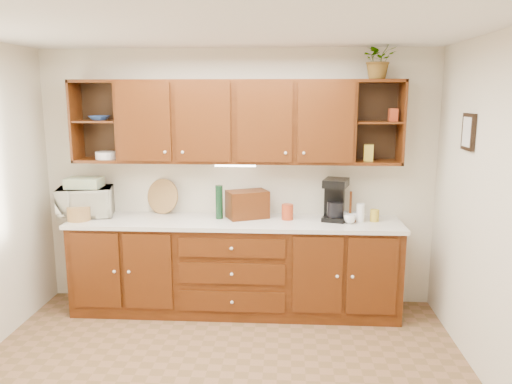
# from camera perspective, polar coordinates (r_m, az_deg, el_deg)

# --- Properties ---
(ceiling) EXTENTS (4.00, 4.00, 0.00)m
(ceiling) POSITION_cam_1_polar(r_m,az_deg,el_deg) (3.35, -5.36, 18.77)
(ceiling) COLOR white
(ceiling) RESTS_ON back_wall
(back_wall) EXTENTS (4.00, 0.00, 4.00)m
(back_wall) POSITION_cam_1_polar(r_m,az_deg,el_deg) (5.13, -2.12, 1.53)
(back_wall) COLOR beige
(back_wall) RESTS_ON floor
(base_cabinets) EXTENTS (3.20, 0.60, 0.90)m
(base_cabinets) POSITION_cam_1_polar(r_m,az_deg,el_deg) (5.05, -2.39, -8.60)
(base_cabinets) COLOR #361706
(base_cabinets) RESTS_ON floor
(countertop) EXTENTS (3.24, 0.64, 0.04)m
(countertop) POSITION_cam_1_polar(r_m,az_deg,el_deg) (4.90, -2.44, -3.46)
(countertop) COLOR silver
(countertop) RESTS_ON base_cabinets
(upper_cabinets) EXTENTS (3.20, 0.33, 0.80)m
(upper_cabinets) POSITION_cam_1_polar(r_m,az_deg,el_deg) (4.90, -2.24, 8.07)
(upper_cabinets) COLOR #361706
(upper_cabinets) RESTS_ON back_wall
(undercabinet_light) EXTENTS (0.40, 0.05, 0.02)m
(undercabinet_light) POSITION_cam_1_polar(r_m,az_deg,el_deg) (4.89, -2.38, 3.08)
(undercabinet_light) COLOR white
(undercabinet_light) RESTS_ON upper_cabinets
(framed_picture) EXTENTS (0.03, 0.24, 0.30)m
(framed_picture) POSITION_cam_1_polar(r_m,az_deg,el_deg) (4.45, 23.12, 6.34)
(framed_picture) COLOR black
(framed_picture) RESTS_ON right_wall
(wicker_basket) EXTENTS (0.29, 0.29, 0.13)m
(wicker_basket) POSITION_cam_1_polar(r_m,az_deg,el_deg) (5.17, -19.59, -2.34)
(wicker_basket) COLOR #A87F46
(wicker_basket) RESTS_ON countertop
(microwave) EXTENTS (0.60, 0.47, 0.29)m
(microwave) POSITION_cam_1_polar(r_m,az_deg,el_deg) (5.31, -18.89, -1.07)
(microwave) COLOR #ECE6CB
(microwave) RESTS_ON countertop
(towel_stack) EXTENTS (0.34, 0.25, 0.10)m
(towel_stack) POSITION_cam_1_polar(r_m,az_deg,el_deg) (5.28, -19.03, 1.02)
(towel_stack) COLOR #DFC269
(towel_stack) RESTS_ON microwave
(wine_bottle) EXTENTS (0.08, 0.08, 0.34)m
(wine_bottle) POSITION_cam_1_polar(r_m,az_deg,el_deg) (4.93, -4.23, -1.15)
(wine_bottle) COLOR black
(wine_bottle) RESTS_ON countertop
(woven_tray) EXTENTS (0.37, 0.21, 0.36)m
(woven_tray) POSITION_cam_1_polar(r_m,az_deg,el_deg) (5.27, -10.56, -2.28)
(woven_tray) COLOR #A87F46
(woven_tray) RESTS_ON countertop
(bread_box) EXTENTS (0.46, 0.38, 0.27)m
(bread_box) POSITION_cam_1_polar(r_m,az_deg,el_deg) (4.96, -1.00, -1.41)
(bread_box) COLOR #361706
(bread_box) RESTS_ON countertop
(mug_tree) EXTENTS (0.28, 0.27, 0.30)m
(mug_tree) POSITION_cam_1_polar(r_m,az_deg,el_deg) (4.92, 10.70, -2.79)
(mug_tree) COLOR #361706
(mug_tree) RESTS_ON countertop
(canister_red) EXTENTS (0.14, 0.14, 0.15)m
(canister_red) POSITION_cam_1_polar(r_m,az_deg,el_deg) (4.91, 3.62, -2.29)
(canister_red) COLOR #A73718
(canister_red) RESTS_ON countertop
(canister_white) EXTENTS (0.08, 0.08, 0.18)m
(canister_white) POSITION_cam_1_polar(r_m,az_deg,el_deg) (4.91, 11.85, -2.34)
(canister_white) COLOR white
(canister_white) RESTS_ON countertop
(canister_yellow) EXTENTS (0.09, 0.09, 0.12)m
(canister_yellow) POSITION_cam_1_polar(r_m,az_deg,el_deg) (4.97, 13.40, -2.63)
(canister_yellow) COLOR gold
(canister_yellow) RESTS_ON countertop
(coffee_maker) EXTENTS (0.29, 0.33, 0.41)m
(coffee_maker) POSITION_cam_1_polar(r_m,az_deg,el_deg) (4.95, 9.04, -0.90)
(coffee_maker) COLOR black
(coffee_maker) RESTS_ON countertop
(bowl_stack) EXTENTS (0.23, 0.23, 0.05)m
(bowl_stack) POSITION_cam_1_polar(r_m,az_deg,el_deg) (5.19, -17.47, 8.07)
(bowl_stack) COLOR #294C98
(bowl_stack) RESTS_ON upper_cabinets
(plate_stack) EXTENTS (0.24, 0.24, 0.07)m
(plate_stack) POSITION_cam_1_polar(r_m,az_deg,el_deg) (5.20, -16.75, 4.04)
(plate_stack) COLOR white
(plate_stack) RESTS_ON upper_cabinets
(pantry_box_yellow) EXTENTS (0.10, 0.08, 0.16)m
(pantry_box_yellow) POSITION_cam_1_polar(r_m,az_deg,el_deg) (4.93, 12.76, 4.40)
(pantry_box_yellow) COLOR gold
(pantry_box_yellow) RESTS_ON upper_cabinets
(pantry_box_red) EXTENTS (0.08, 0.07, 0.12)m
(pantry_box_red) POSITION_cam_1_polar(r_m,az_deg,el_deg) (4.94, 15.40, 8.49)
(pantry_box_red) COLOR #A73718
(pantry_box_red) RESTS_ON upper_cabinets
(potted_plant) EXTENTS (0.41, 0.39, 0.36)m
(potted_plant) POSITION_cam_1_polar(r_m,az_deg,el_deg) (4.91, 13.87, 14.54)
(potted_plant) COLOR #999999
(potted_plant) RESTS_ON upper_cabinets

